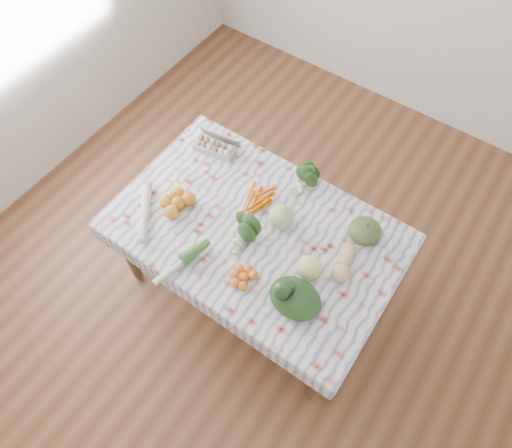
# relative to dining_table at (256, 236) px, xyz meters

# --- Properties ---
(ground) EXTENTS (4.50, 4.50, 0.00)m
(ground) POSITION_rel_dining_table_xyz_m (0.00, 0.00, -0.68)
(ground) COLOR brown
(ground) RESTS_ON ground
(dining_table) EXTENTS (1.60, 1.00, 0.75)m
(dining_table) POSITION_rel_dining_table_xyz_m (0.00, 0.00, 0.00)
(dining_table) COLOR brown
(dining_table) RESTS_ON ground
(tablecloth) EXTENTS (1.66, 1.06, 0.01)m
(tablecloth) POSITION_rel_dining_table_xyz_m (0.00, 0.00, 0.08)
(tablecloth) COLOR white
(tablecloth) RESTS_ON dining_table
(egg_carton) EXTENTS (0.29, 0.15, 0.07)m
(egg_carton) POSITION_rel_dining_table_xyz_m (-0.55, 0.33, 0.12)
(egg_carton) COLOR #B1B1AB
(egg_carton) RESTS_ON tablecloth
(carrot_bunch) EXTENTS (0.27, 0.26, 0.04)m
(carrot_bunch) POSITION_rel_dining_table_xyz_m (-0.11, 0.16, 0.10)
(carrot_bunch) COLOR #F45D00
(carrot_bunch) RESTS_ON tablecloth
(kale_bunch) EXTENTS (0.21, 0.20, 0.14)m
(kale_bunch) POSITION_rel_dining_table_xyz_m (0.08, 0.42, 0.16)
(kale_bunch) COLOR #1C3D14
(kale_bunch) RESTS_ON tablecloth
(kabocha_squash) EXTENTS (0.25, 0.25, 0.12)m
(kabocha_squash) POSITION_rel_dining_table_xyz_m (0.53, 0.31, 0.15)
(kabocha_squash) COLOR #465A2A
(kabocha_squash) RESTS_ON tablecloth
(cabbage) EXTENTS (0.17, 0.17, 0.15)m
(cabbage) POSITION_rel_dining_table_xyz_m (0.10, 0.11, 0.16)
(cabbage) COLOR #AAC27A
(cabbage) RESTS_ON tablecloth
(butternut_squash) EXTENTS (0.15, 0.24, 0.10)m
(butternut_squash) POSITION_rel_dining_table_xyz_m (0.53, 0.07, 0.14)
(butternut_squash) COLOR tan
(butternut_squash) RESTS_ON tablecloth
(orange_cluster) EXTENTS (0.31, 0.31, 0.09)m
(orange_cluster) POSITION_rel_dining_table_xyz_m (-0.46, -0.14, 0.13)
(orange_cluster) COLOR orange
(orange_cluster) RESTS_ON tablecloth
(broccoli) EXTENTS (0.20, 0.20, 0.11)m
(broccoli) POSITION_rel_dining_table_xyz_m (-0.04, -0.10, 0.14)
(broccoli) COLOR #254F1D
(broccoli) RESTS_ON tablecloth
(mandarin_cluster) EXTENTS (0.20, 0.20, 0.06)m
(mandarin_cluster) POSITION_rel_dining_table_xyz_m (0.12, -0.30, 0.11)
(mandarin_cluster) COLOR orange
(mandarin_cluster) RESTS_ON tablecloth
(grapefruit) EXTENTS (0.18, 0.18, 0.14)m
(grapefruit) POSITION_rel_dining_table_xyz_m (0.40, -0.06, 0.15)
(grapefruit) COLOR #DBD972
(grapefruit) RESTS_ON tablecloth
(spinach_bag) EXTENTS (0.33, 0.29, 0.13)m
(spinach_bag) POSITION_rel_dining_table_xyz_m (0.43, -0.26, 0.15)
(spinach_bag) COLOR black
(spinach_bag) RESTS_ON tablecloth
(daikon) EXTENTS (0.26, 0.33, 0.05)m
(daikon) POSITION_rel_dining_table_xyz_m (-0.58, -0.31, 0.11)
(daikon) COLOR silver
(daikon) RESTS_ON tablecloth
(leek) EXTENTS (0.13, 0.37, 0.04)m
(leek) POSITION_rel_dining_table_xyz_m (-0.21, -0.42, 0.10)
(leek) COLOR silver
(leek) RESTS_ON tablecloth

